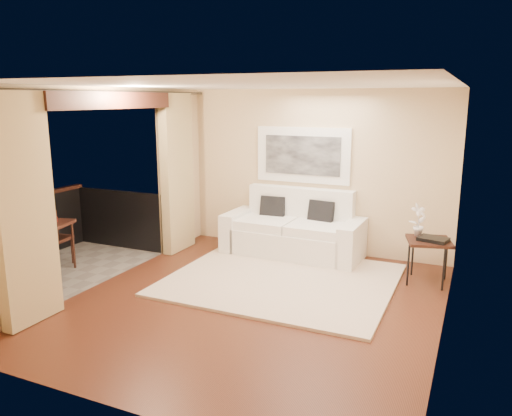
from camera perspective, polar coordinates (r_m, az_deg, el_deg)
The scene contains 18 objects.
floor at distance 6.48m, azimuth -0.24°, elevation -10.72°, with size 5.00×5.00×0.00m, color #542918.
room_shell at distance 7.11m, azimuth -16.44°, elevation 11.72°, with size 5.00×6.40×5.00m.
balcony at distance 8.27m, azimuth -21.68°, elevation -5.14°, with size 1.81×2.60×1.17m.
curtains at distance 7.20m, azimuth -15.74°, elevation 2.27°, with size 0.16×4.80×2.64m.
artwork at distance 8.38m, azimuth 5.36°, elevation 6.03°, with size 1.62×0.07×0.92m.
rug at distance 7.19m, azimuth 2.94°, elevation -8.16°, with size 3.08×2.68×0.04m, color beige.
sofa at distance 8.28m, azimuth 4.38°, elevation -2.77°, with size 2.27×1.02×1.08m.
side_table at distance 7.36m, azimuth 19.15°, elevation -3.87°, with size 0.70×0.70×0.63m.
tray at distance 7.29m, azimuth 19.60°, elevation -3.38°, with size 0.38×0.28×0.05m, color black.
orchid at distance 7.43m, azimuth 18.08°, elevation -1.31°, with size 0.25×0.17×0.47m, color white.
bistro_table at distance 8.03m, azimuth -22.89°, elevation -2.13°, with size 0.76×0.76×0.75m.
balcony_chair_far at distance 8.21m, azimuth -22.43°, elevation -2.70°, with size 0.45×0.45×0.93m.
balcony_chair_near at distance 8.07m, azimuth -25.13°, elevation -2.53°, with size 0.51×0.52×1.07m.
ice_bucket at distance 8.17m, azimuth -22.86°, elevation -0.58°, with size 0.18×0.18×0.20m, color silver.
candle at distance 8.04m, azimuth -21.95°, elevation -1.17°, with size 0.06×0.06×0.07m, color red.
vase at distance 7.87m, azimuth -24.11°, elevation -1.24°, with size 0.04×0.04×0.18m, color silver.
glass_a at distance 7.87m, azimuth -22.84°, elevation -1.34°, with size 0.06×0.06×0.12m, color silver.
glass_b at distance 7.87m, azimuth -22.21°, elevation -1.29°, with size 0.06×0.06×0.12m, color white.
Camera 1 is at (2.47, -5.42, 2.55)m, focal length 35.00 mm.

